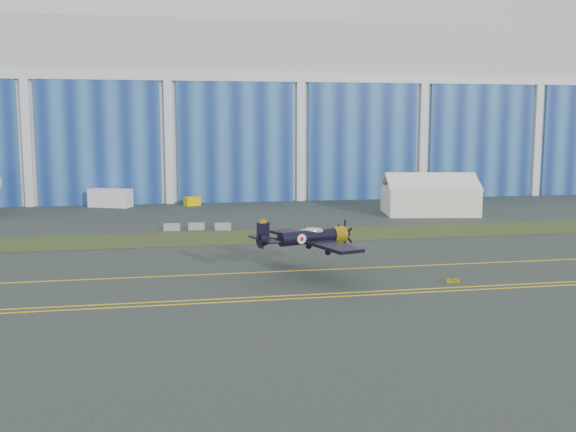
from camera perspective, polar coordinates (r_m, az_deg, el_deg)
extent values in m
plane|color=#303935|center=(64.40, -9.13, -4.03)|extent=(260.00, 260.00, 0.00)
cube|color=#475128|center=(78.15, -9.46, -1.93)|extent=(260.00, 10.00, 0.02)
cube|color=silver|center=(135.04, -10.26, 8.52)|extent=(220.00, 45.00, 30.00)
cube|color=navy|center=(112.27, -10.05, 6.13)|extent=(220.00, 0.60, 20.00)
cube|color=silver|center=(112.43, -10.18, 11.53)|extent=(220.00, 0.70, 1.20)
cube|color=yellow|center=(59.51, -8.97, -5.00)|extent=(200.00, 0.20, 0.02)
cube|color=yellow|center=(50.30, -8.59, -7.38)|extent=(80.00, 0.20, 0.02)
cube|color=yellow|center=(51.26, -8.64, -7.09)|extent=(80.00, 0.20, 0.02)
cube|color=yellow|center=(57.75, 13.77, -5.36)|extent=(1.20, 0.15, 0.35)
cube|color=white|center=(110.20, -14.81, 1.49)|extent=(7.11, 5.17, 2.86)
cube|color=#F8CC00|center=(109.46, -8.11, 1.25)|extent=(2.83, 2.37, 1.41)
cube|color=gray|center=(120.77, 14.98, 1.79)|extent=(3.24, 1.77, 1.92)
cube|color=gray|center=(84.21, -9.81, -0.94)|extent=(2.04, 0.77, 0.90)
cube|color=gray|center=(84.39, -7.78, -0.87)|extent=(2.00, 0.60, 0.90)
cube|color=gray|center=(83.89, -5.53, -0.89)|extent=(2.07, 0.89, 0.90)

